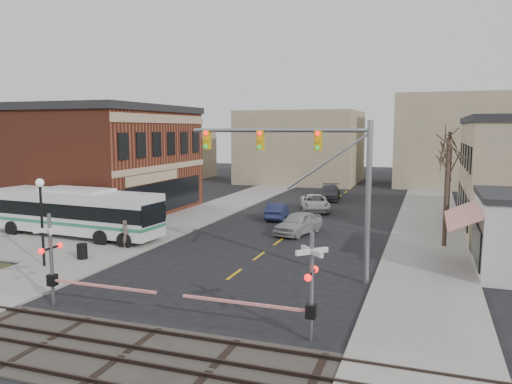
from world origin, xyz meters
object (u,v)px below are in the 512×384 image
at_px(street_lamp, 41,205).
at_px(car_c, 315,203).
at_px(car_d, 329,192).
at_px(transit_bus, 77,212).
at_px(car_a, 298,223).
at_px(rr_crossing_east, 300,287).
at_px(traffic_signal_mast, 315,167).
at_px(rr_crossing_west, 59,261).
at_px(car_b, 277,211).
at_px(pedestrian_near, 126,234).
at_px(pedestrian_far, 107,228).
at_px(trash_bin, 82,251).

bearing_deg(street_lamp, car_c, 67.54).
height_order(street_lamp, car_d, street_lamp).
bearing_deg(transit_bus, car_a, 24.10).
distance_m(transit_bus, street_lamp, 7.85).
xyz_separation_m(transit_bus, rr_crossing_east, (18.83, -11.35, 0.11)).
height_order(traffic_signal_mast, rr_crossing_west, traffic_signal_mast).
bearing_deg(car_b, pedestrian_near, 59.34).
relative_size(transit_bus, pedestrian_far, 8.17).
xyz_separation_m(rr_crossing_west, pedestrian_near, (-3.13, 9.58, -0.97)).
relative_size(car_a, car_d, 0.88).
xyz_separation_m(traffic_signal_mast, street_lamp, (-14.36, -3.03, -2.19)).
xyz_separation_m(traffic_signal_mast, car_c, (-4.57, 20.66, -4.96)).
height_order(car_c, pedestrian_near, pedestrian_near).
height_order(car_b, pedestrian_near, pedestrian_near).
bearing_deg(car_a, transit_bus, -140.61).
relative_size(rr_crossing_west, street_lamp, 1.17).
distance_m(rr_crossing_east, trash_bin, 15.93).
bearing_deg(car_b, traffic_signal_mast, 106.38).
bearing_deg(transit_bus, pedestrian_near, -19.35).
bearing_deg(traffic_signal_mast, car_c, 102.48).
bearing_deg(traffic_signal_mast, rr_crossing_west, -141.44).
relative_size(traffic_signal_mast, rr_crossing_east, 1.67).
height_order(car_b, pedestrian_far, pedestrian_far).
height_order(rr_crossing_east, car_c, rr_crossing_east).
distance_m(transit_bus, traffic_signal_mast, 18.51).
bearing_deg(car_a, pedestrian_near, -122.70).
bearing_deg(car_b, pedestrian_far, 47.61).
bearing_deg(rr_crossing_west, trash_bin, 121.86).
relative_size(car_a, car_b, 1.13).
relative_size(traffic_signal_mast, rr_crossing_west, 1.67).
height_order(traffic_signal_mast, street_lamp, traffic_signal_mast).
distance_m(rr_crossing_east, street_lamp, 16.20).
height_order(traffic_signal_mast, rr_crossing_east, traffic_signal_mast).
bearing_deg(pedestrian_far, car_a, -10.59).
bearing_deg(transit_bus, trash_bin, -49.16).
bearing_deg(rr_crossing_east, trash_bin, 156.29).
relative_size(transit_bus, rr_crossing_west, 2.32).
bearing_deg(car_a, trash_bin, -115.90).
xyz_separation_m(traffic_signal_mast, car_b, (-6.64, 15.46, -5.02)).
xyz_separation_m(transit_bus, street_lamp, (3.32, -6.92, 1.65)).
relative_size(car_a, pedestrian_far, 2.96).
relative_size(traffic_signal_mast, pedestrian_near, 5.35).
bearing_deg(pedestrian_far, street_lamp, -124.08).
relative_size(car_a, pedestrian_near, 2.69).
xyz_separation_m(transit_bus, pedestrian_near, (5.15, -1.81, -0.86)).
xyz_separation_m(transit_bus, rr_crossing_west, (8.29, -11.39, 0.11)).
xyz_separation_m(rr_crossing_east, car_d, (-5.89, 35.88, -1.19)).
relative_size(car_b, pedestrian_near, 2.37).
height_order(rr_crossing_east, car_a, rr_crossing_east).
height_order(rr_crossing_west, car_b, rr_crossing_west).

